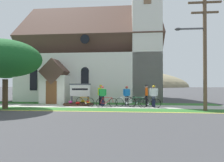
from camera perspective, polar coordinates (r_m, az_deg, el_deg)
name	(u,v)px	position (r m, az deg, el deg)	size (l,w,h in m)	color
ground	(65,102)	(18.46, -14.51, -6.49)	(140.00, 140.00, 0.00)	#3D3D3F
sidewalk_slab	(77,106)	(15.26, -11.02, -7.71)	(32.00, 2.07, 0.01)	#A8A59E
grass_verge	(70,109)	(13.55, -13.17, -8.60)	(32.00, 1.54, 0.01)	#2D6628
church_lawn	(83,103)	(17.09, -9.23, -6.96)	(24.00, 1.75, 0.01)	#2D6628
curb_paint_stripe	(65,111)	(12.69, -14.48, -9.13)	(28.00, 0.16, 0.01)	yellow
church_building	(97,59)	(22.01, -4.78, 6.76)	(15.42, 10.70, 13.63)	silver
church_sign	(80,91)	(16.55, -10.06, -3.00)	(1.95, 0.18, 1.83)	#474C56
flower_bed	(79,104)	(16.17, -10.48, -7.06)	(2.62, 2.62, 0.34)	#382319
bicycle_yellow	(138,102)	(14.62, 8.09, -6.53)	(1.76, 0.38, 0.84)	black
bicycle_black	(85,102)	(14.90, -8.51, -6.45)	(1.64, 0.69, 0.80)	black
bicycle_green	(107,102)	(14.28, -1.65, -6.73)	(1.64, 0.65, 0.82)	black
bicycle_blue	(126,102)	(14.46, 4.33, -6.66)	(1.66, 0.55, 0.82)	black
bicycle_red	(149,103)	(14.16, 11.64, -6.74)	(1.72, 0.24, 0.84)	black
cyclist_in_green_jersey	(154,94)	(14.59, 12.96, -4.10)	(0.64, 0.37, 1.70)	#191E38
cyclist_in_white_jersey	(127,94)	(15.23, 4.65, -4.22)	(0.58, 0.44, 1.61)	#2D2D33
cyclist_in_blue_jersey	(101,93)	(15.37, -3.56, -3.85)	(0.57, 0.53, 1.73)	black
cyclist_in_yellow_jersey	(103,94)	(15.01, -3.01, -4.26)	(0.64, 0.33, 1.62)	#191E38
cyclist_in_orange_jersey	(146,93)	(15.29, 10.79, -3.87)	(0.29, 0.80, 1.73)	black
utility_pole	(203,46)	(14.11, 26.79, 9.94)	(3.12, 0.28, 8.03)	brown
roadside_conifer	(144,61)	(22.62, 10.12, 6.24)	(3.47, 3.47, 7.21)	#3D2D1E
yard_deciduous_tree	(6,63)	(22.51, -30.42, 4.93)	(4.36, 4.36, 5.72)	#4C3823
verge_sapling	(5,59)	(15.55, -30.53, 6.03)	(5.12, 5.12, 5.05)	#3D2D1E
distant_hill	(105,87)	(95.59, -2.18, -1.82)	(84.47, 51.24, 18.51)	#847A5B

